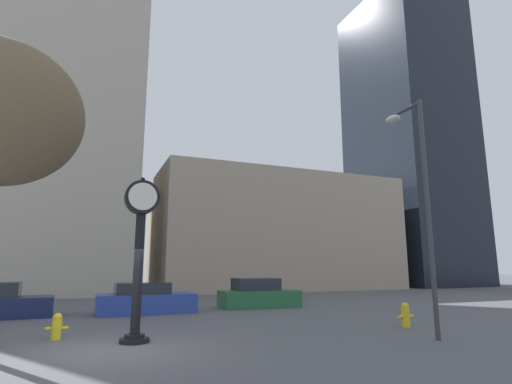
% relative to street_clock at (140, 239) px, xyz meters
% --- Properties ---
extents(ground_plane, '(200.00, 200.00, 0.00)m').
position_rel_street_clock_xyz_m(ground_plane, '(-0.77, -0.79, -2.80)').
color(ground_plane, '#515156').
extents(building_tall_tower, '(15.37, 12.00, 29.21)m').
position_rel_street_clock_xyz_m(building_tall_tower, '(-5.92, 23.21, 11.81)').
color(building_tall_tower, '#ADA393').
rests_on(building_tall_tower, ground_plane).
extents(building_storefront_row, '(21.87, 12.00, 10.22)m').
position_rel_street_clock_xyz_m(building_storefront_row, '(14.67, 23.21, 2.31)').
color(building_storefront_row, gray).
rests_on(building_storefront_row, ground_plane).
extents(building_glass_modern, '(9.95, 12.00, 33.98)m').
position_rel_street_clock_xyz_m(building_glass_modern, '(32.41, 23.21, 14.19)').
color(building_glass_modern, black).
rests_on(building_glass_modern, ground_plane).
extents(street_clock, '(0.96, 0.80, 4.58)m').
position_rel_street_clock_xyz_m(street_clock, '(0.00, 0.00, 0.00)').
color(street_clock, black).
rests_on(street_clock, ground_plane).
extents(car_blue, '(4.21, 1.84, 1.33)m').
position_rel_street_clock_xyz_m(car_blue, '(1.13, 6.93, -2.23)').
color(car_blue, '#28429E').
rests_on(car_blue, ground_plane).
extents(car_green, '(4.00, 1.81, 1.45)m').
position_rel_street_clock_xyz_m(car_green, '(6.75, 7.46, -2.19)').
color(car_green, '#236038').
rests_on(car_green, ground_plane).
extents(fire_hydrant_near, '(0.64, 0.28, 0.81)m').
position_rel_street_clock_xyz_m(fire_hydrant_near, '(8.85, -0.57, -2.39)').
color(fire_hydrant_near, yellow).
rests_on(fire_hydrant_near, ground_plane).
extents(fire_hydrant_far, '(0.60, 0.26, 0.73)m').
position_rel_street_clock_xyz_m(fire_hydrant_far, '(-2.00, 1.29, -2.43)').
color(fire_hydrant_far, yellow).
rests_on(fire_hydrant_far, ground_plane).
extents(street_lamp_right, '(0.36, 1.57, 7.13)m').
position_rel_street_clock_xyz_m(street_lamp_right, '(7.88, -2.52, 1.86)').
color(street_lamp_right, '#38383D').
rests_on(street_lamp_right, ground_plane).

